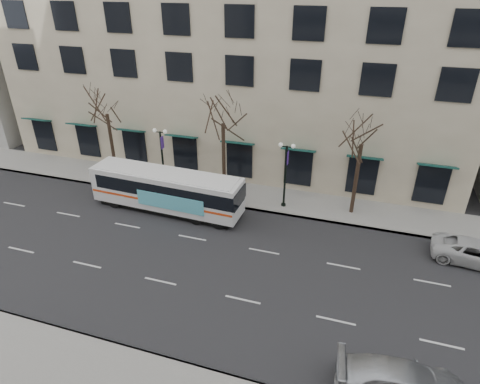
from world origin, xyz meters
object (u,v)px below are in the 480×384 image
at_px(lamp_post_left, 162,156).
at_px(lamp_post_right, 285,172).
at_px(silver_car, 403,383).
at_px(tree_far_left, 105,103).
at_px(tree_far_mid, 223,111).
at_px(tree_far_right, 363,131).
at_px(city_bus, 167,190).
at_px(white_pickup, 476,252).

distance_m(lamp_post_left, lamp_post_right, 10.00).
bearing_deg(silver_car, tree_far_left, 52.13).
height_order(tree_far_left, tree_far_mid, tree_far_mid).
bearing_deg(tree_far_right, tree_far_mid, 180.00).
relative_size(tree_far_mid, city_bus, 0.74).
relative_size(lamp_post_left, lamp_post_right, 1.00).
distance_m(lamp_post_right, city_bus, 8.78).
height_order(tree_far_right, lamp_post_left, tree_far_right).
height_order(tree_far_right, city_bus, tree_far_right).
height_order(lamp_post_right, silver_car, lamp_post_right).
relative_size(tree_far_right, silver_car, 1.47).
bearing_deg(white_pickup, silver_car, 163.10).
xyz_separation_m(tree_far_mid, lamp_post_left, (-4.99, -0.60, -3.96)).
distance_m(tree_far_left, tree_far_mid, 10.00).
xyz_separation_m(tree_far_right, lamp_post_left, (-14.99, -0.60, -3.48)).
relative_size(lamp_post_right, silver_car, 0.95).
bearing_deg(silver_car, lamp_post_right, 24.23).
height_order(lamp_post_left, lamp_post_right, same).
xyz_separation_m(tree_far_mid, tree_far_right, (10.00, -0.00, -0.48)).
distance_m(tree_far_mid, lamp_post_right, 6.41).
distance_m(city_bus, silver_car, 19.51).
bearing_deg(lamp_post_left, white_pickup, -7.63).
distance_m(lamp_post_right, white_pickup, 13.16).
bearing_deg(tree_far_left, white_pickup, -7.49).
relative_size(lamp_post_right, white_pickup, 1.02).
bearing_deg(city_bus, tree_far_right, 17.87).
distance_m(tree_far_left, silver_car, 27.83).
height_order(tree_far_mid, lamp_post_right, tree_far_mid).
xyz_separation_m(lamp_post_right, silver_car, (7.98, -13.94, -2.15)).
bearing_deg(tree_far_mid, white_pickup, -11.64).
height_order(city_bus, silver_car, city_bus).
height_order(tree_far_right, white_pickup, tree_far_right).
relative_size(lamp_post_left, city_bus, 0.45).
bearing_deg(tree_far_left, city_bus, -27.78).
bearing_deg(tree_far_mid, lamp_post_left, -173.15).
xyz_separation_m(tree_far_left, tree_far_mid, (10.00, 0.00, 0.21)).
height_order(city_bus, white_pickup, city_bus).
bearing_deg(lamp_post_left, tree_far_right, 2.29).
bearing_deg(white_pickup, city_bus, 96.03).
bearing_deg(lamp_post_right, tree_far_left, 177.71).
bearing_deg(tree_far_right, tree_far_left, 180.00).
xyz_separation_m(lamp_post_left, city_bus, (1.84, -3.01, -1.24)).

